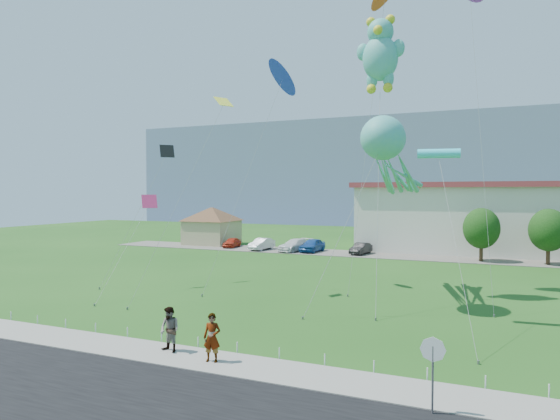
# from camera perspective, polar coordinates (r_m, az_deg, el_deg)

# --- Properties ---
(ground) EXTENTS (160.00, 160.00, 0.00)m
(ground) POSITION_cam_1_polar(r_m,az_deg,el_deg) (24.20, -5.56, -14.84)
(ground) COLOR #1E4D15
(ground) RESTS_ON ground
(road) EXTENTS (80.00, 8.00, 0.06)m
(road) POSITION_cam_1_polar(r_m,az_deg,el_deg) (18.03, -18.84, -20.87)
(road) COLOR black
(road) RESTS_ON ground
(sidewalk) EXTENTS (80.00, 2.50, 0.10)m
(sidewalk) POSITION_cam_1_polar(r_m,az_deg,el_deg) (21.93, -9.19, -16.52)
(sidewalk) COLOR gray
(sidewalk) RESTS_ON ground
(parking_strip) EXTENTS (70.00, 6.00, 0.06)m
(parking_strip) POSITION_cam_1_polar(r_m,az_deg,el_deg) (56.82, 11.83, -5.09)
(parking_strip) COLOR #59544C
(parking_strip) RESTS_ON ground
(hill_ridge) EXTENTS (160.00, 50.00, 25.00)m
(hill_ridge) POSITION_cam_1_polar(r_m,az_deg,el_deg) (140.82, 18.81, 4.13)
(hill_ridge) COLOR slate
(hill_ridge) RESTS_ON ground
(pavilion) EXTENTS (9.20, 9.20, 5.00)m
(pavilion) POSITION_cam_1_polar(r_m,az_deg,el_deg) (68.20, -7.79, -1.37)
(pavilion) COLOR tan
(pavilion) RESTS_ON ground
(stop_sign) EXTENTS (0.80, 0.07, 2.50)m
(stop_sign) POSITION_cam_1_polar(r_m,az_deg,el_deg) (16.95, 17.07, -15.73)
(stop_sign) COLOR slate
(stop_sign) RESTS_ON ground
(rope_fence) EXTENTS (26.05, 0.05, 0.50)m
(rope_fence) POSITION_cam_1_polar(r_m,az_deg,el_deg) (23.05, -7.18, -15.06)
(rope_fence) COLOR white
(rope_fence) RESTS_ON ground
(tree_near) EXTENTS (3.60, 3.60, 5.47)m
(tree_near) POSITION_cam_1_polar(r_m,az_deg,el_deg) (54.40, 22.03, -1.96)
(tree_near) COLOR #3F2B19
(tree_near) RESTS_ON ground
(tree_mid) EXTENTS (3.60, 3.60, 5.47)m
(tree_mid) POSITION_cam_1_polar(r_m,az_deg,el_deg) (54.60, 28.34, -2.04)
(tree_mid) COLOR #3F2B19
(tree_mid) RESTS_ON ground
(pedestrian_left) EXTENTS (0.80, 0.60, 1.98)m
(pedestrian_left) POSITION_cam_1_polar(r_m,az_deg,el_deg) (21.17, -7.77, -14.24)
(pedestrian_left) COLOR gray
(pedestrian_left) RESTS_ON sidewalk
(pedestrian_right) EXTENTS (1.07, 0.91, 1.95)m
(pedestrian_right) POSITION_cam_1_polar(r_m,az_deg,el_deg) (22.71, -12.49, -13.19)
(pedestrian_right) COLOR gray
(pedestrian_right) RESTS_ON sidewalk
(parked_car_red) EXTENTS (1.87, 3.74, 1.22)m
(parked_car_red) POSITION_cam_1_polar(r_m,az_deg,el_deg) (63.75, -5.52, -3.71)
(parked_car_red) COLOR red
(parked_car_red) RESTS_ON parking_strip
(parked_car_silver) EXTENTS (1.91, 4.36, 1.39)m
(parked_car_silver) POSITION_cam_1_polar(r_m,az_deg,el_deg) (60.77, -2.11, -3.90)
(parked_car_silver) COLOR silver
(parked_car_silver) RESTS_ON parking_strip
(parked_car_white) EXTENTS (3.44, 5.36, 1.45)m
(parked_car_white) POSITION_cam_1_polar(r_m,az_deg,el_deg) (59.23, 1.73, -4.03)
(parked_car_white) COLOR white
(parked_car_white) RESTS_ON parking_strip
(parked_car_blue) EXTENTS (2.14, 4.66, 1.55)m
(parked_car_blue) POSITION_cam_1_polar(r_m,az_deg,el_deg) (58.78, 3.72, -4.03)
(parked_car_blue) COLOR #1A4994
(parked_car_blue) RESTS_ON parking_strip
(parked_car_black) EXTENTS (1.89, 4.00, 1.27)m
(parked_car_black) POSITION_cam_1_polar(r_m,az_deg,el_deg) (57.18, 9.22, -4.36)
(parked_car_black) COLOR black
(parked_car_black) RESTS_ON parking_strip
(octopus_kite) EXTENTS (4.86, 12.02, 11.61)m
(octopus_kite) POSITION_cam_1_polar(r_m,az_deg,el_deg) (32.18, 12.26, 6.21)
(octopus_kite) COLOR teal
(octopus_kite) RESTS_ON ground
(teddy_bear_kite) EXTENTS (3.24, 7.93, 18.85)m
(teddy_bear_kite) POSITION_cam_1_polar(r_m,az_deg,el_deg) (35.75, 11.39, 17.22)
(teddy_bear_kite) COLOR teal
(teddy_bear_kite) RESTS_ON ground
(small_kite_blue) EXTENTS (4.16, 7.00, 16.37)m
(small_kite_blue) POSITION_cam_1_polar(r_m,az_deg,el_deg) (38.64, 0.07, 14.44)
(small_kite_blue) COLOR #2435CE
(small_kite_blue) RESTS_ON ground
(small_kite_cyan) EXTENTS (2.57, 7.53, 9.54)m
(small_kite_cyan) POSITION_cam_1_polar(r_m,az_deg,el_deg) (28.16, 17.72, 6.02)
(small_kite_cyan) COLOR #34D5EE
(small_kite_cyan) RESTS_ON ground
(small_kite_pink) EXTENTS (1.58, 7.25, 6.79)m
(small_kite_pink) POSITION_cam_1_polar(r_m,az_deg,el_deg) (37.61, -15.18, 0.01)
(small_kite_pink) COLOR #D22E69
(small_kite_pink) RESTS_ON ground
(small_kite_yellow) EXTENTS (3.61, 7.22, 13.66)m
(small_kite_yellow) POSITION_cam_1_polar(r_m,az_deg,el_deg) (34.36, -7.69, 9.61)
(small_kite_yellow) COLOR #E8F138
(small_kite_yellow) RESTS_ON ground
(small_kite_black) EXTENTS (3.12, 5.62, 10.71)m
(small_kite_black) POSITION_cam_1_polar(r_m,az_deg,el_deg) (40.16, -13.53, 5.01)
(small_kite_black) COLOR black
(small_kite_black) RESTS_ON ground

